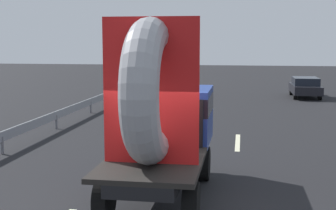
% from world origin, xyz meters
% --- Properties ---
extents(ground_plane, '(120.00, 120.00, 0.00)m').
position_xyz_m(ground_plane, '(0.00, 0.00, 0.00)').
color(ground_plane, black).
extents(flatbed_truck, '(2.02, 4.99, 3.93)m').
position_xyz_m(flatbed_truck, '(-0.14, 0.95, 1.83)').
color(flatbed_truck, black).
rests_on(flatbed_truck, ground_plane).
extents(distant_sedan, '(1.68, 3.92, 1.28)m').
position_xyz_m(distant_sedan, '(-3.44, 20.35, 0.69)').
color(distant_sedan, black).
rests_on(distant_sedan, ground_plane).
extents(guardrail, '(0.10, 17.11, 0.71)m').
position_xyz_m(guardrail, '(-5.67, 6.06, 0.53)').
color(guardrail, gray).
rests_on(guardrail, ground_plane).
extents(lane_dash_left_far, '(0.16, 2.53, 0.01)m').
position_xyz_m(lane_dash_left_far, '(-1.79, 6.65, 0.00)').
color(lane_dash_left_far, beige).
rests_on(lane_dash_left_far, ground_plane).
extents(lane_dash_right_far, '(0.16, 2.77, 0.01)m').
position_xyz_m(lane_dash_right_far, '(1.51, 6.78, 0.00)').
color(lane_dash_right_far, beige).
rests_on(lane_dash_right_far, ground_plane).
extents(oncoming_car, '(1.65, 3.84, 1.25)m').
position_xyz_m(oncoming_car, '(5.51, 20.75, 0.67)').
color(oncoming_car, black).
rests_on(oncoming_car, ground_plane).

